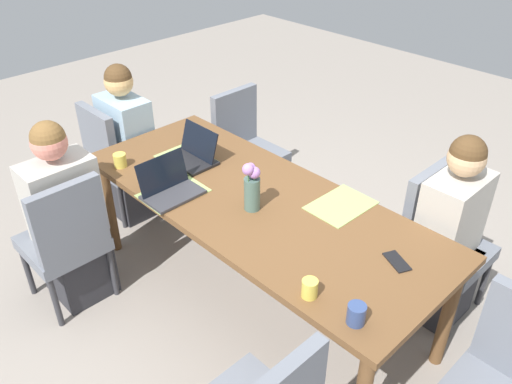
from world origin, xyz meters
TOP-DOWN VIEW (x-y plane):
  - ground_plane at (0.00, 0.00)m, footprint 10.00×10.00m
  - dining_table at (0.00, 0.00)m, footprint 2.27×0.91m
  - chair_near_left_near at (-0.76, -0.82)m, footprint 0.44×0.44m
  - person_near_left_near at (-0.84, -0.76)m, footprint 0.36×0.40m
  - chair_head_left_left_mid at (-1.42, -0.08)m, footprint 0.44×0.44m
  - person_head_left_left_mid at (-1.36, -0.00)m, footprint 0.40×0.36m
  - chair_far_left_far at (0.75, 0.78)m, footprint 0.44×0.44m
  - person_far_left_far at (0.82, 0.72)m, footprint 0.36×0.40m
  - chair_head_right_right_near at (1.48, 0.05)m, footprint 0.44×0.44m
  - chair_far_right_far at (-0.90, 0.75)m, footprint 0.44×0.44m
  - flower_vase at (0.05, -0.08)m, footprint 0.09×0.11m
  - placemat_near_left_near at (-0.38, -0.30)m, footprint 0.27×0.36m
  - placemat_head_left_left_mid at (-0.64, -0.00)m, footprint 0.36×0.26m
  - placemat_far_left_far at (0.37, 0.30)m, footprint 0.27×0.37m
  - laptop_near_left_near at (-0.38, -0.32)m, footprint 0.22×0.32m
  - laptop_head_left_left_mid at (-0.60, 0.02)m, footprint 0.32×0.22m
  - coffee_mug_near_left at (0.95, -0.34)m, footprint 0.08×0.08m
  - coffee_mug_near_right at (0.71, -0.36)m, footprint 0.07×0.07m
  - coffee_mug_centre_left at (-0.85, -0.35)m, footprint 0.08×0.08m
  - phone_black at (0.85, 0.11)m, footprint 0.17×0.13m

SIDE VIEW (x-z plane):
  - ground_plane at x=0.00m, z-range 0.00..0.00m
  - chair_near_left_near at x=-0.76m, z-range 0.05..0.95m
  - chair_head_left_left_mid at x=-1.42m, z-range 0.05..0.95m
  - chair_far_left_far at x=0.75m, z-range 0.05..0.95m
  - chair_head_right_right_near at x=1.48m, z-range 0.05..0.95m
  - chair_far_right_far at x=-0.90m, z-range 0.05..0.95m
  - person_near_left_near at x=-0.84m, z-range -0.07..1.12m
  - person_head_left_left_mid at x=-1.36m, z-range -0.07..1.12m
  - person_far_left_far at x=0.82m, z-range -0.07..1.12m
  - dining_table at x=0.00m, z-range 0.30..1.05m
  - placemat_near_left_near at x=-0.38m, z-range 0.75..0.75m
  - placemat_head_left_left_mid at x=-0.64m, z-range 0.75..0.75m
  - placemat_far_left_far at x=0.37m, z-range 0.75..0.75m
  - phone_black at x=0.85m, z-range 0.75..0.76m
  - coffee_mug_centre_left at x=-0.85m, z-range 0.75..0.84m
  - coffee_mug_near_right at x=0.71m, z-range 0.75..0.84m
  - laptop_head_left_left_mid at x=-0.60m, z-range 0.69..0.90m
  - laptop_near_left_near at x=-0.38m, z-range 0.69..0.90m
  - coffee_mug_near_left at x=0.95m, z-range 0.75..0.84m
  - flower_vase at x=0.05m, z-range 0.75..1.05m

